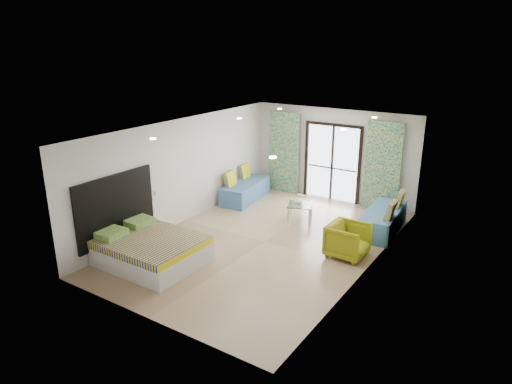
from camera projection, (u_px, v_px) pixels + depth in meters
The scene contains 24 objects.
floor at pixel (265, 242), 10.80m from camera, with size 5.00×7.50×0.01m, color #927657, non-canonical shape.
ceiling at pixel (265, 129), 9.95m from camera, with size 5.00×7.50×0.01m, color silver, non-canonical shape.
wall_back at pixel (333, 155), 13.35m from camera, with size 5.00×0.01×2.70m, color silver, non-canonical shape.
wall_front at pixel (142, 247), 7.40m from camera, with size 5.00×0.01×2.70m, color silver, non-canonical shape.
wall_left at pixel (183, 171), 11.67m from camera, with size 0.01×7.50×2.70m, color silver, non-canonical shape.
wall_right at pixel (371, 209), 9.08m from camera, with size 0.01×7.50×2.70m, color silver, non-canonical shape.
balcony_door at pixel (332, 158), 13.36m from camera, with size 1.76×0.08×2.28m.
balcony_rail at pixel (332, 168), 13.46m from camera, with size 1.52×0.03×0.04m, color #595451.
curtain_left at pixel (284, 153), 14.05m from camera, with size 1.00×0.10×2.50m, color silver.
curtain_right at pixel (383, 167), 12.44m from camera, with size 1.00×0.10×2.50m, color silver.
downlight_a at pixel (153, 139), 9.10m from camera, with size 0.12×0.12×0.02m, color #FFE0B2.
downlight_b at pixel (273, 157), 7.64m from camera, with size 0.12×0.12×0.02m, color #FFE0B2.
downlight_c at pixel (239, 118), 11.48m from camera, with size 0.12×0.12×0.02m, color #FFE0B2.
downlight_d at pixel (343, 130), 10.02m from camera, with size 0.12×0.12×0.02m, color #FFE0B2.
downlight_e at pixel (280, 109), 13.07m from camera, with size 0.12×0.12×0.02m, color #FFE0B2.
downlight_f at pixel (374, 117), 11.61m from camera, with size 0.12×0.12×0.02m, color #FFE0B2.
headboard at pixel (116, 208), 9.98m from camera, with size 0.06×2.10×1.50m, color black.
switch_plate at pixel (157, 193), 10.98m from camera, with size 0.02×0.10×0.10m, color silver.
bed at pixel (151, 250), 9.71m from camera, with size 2.07×1.69×0.71m.
daybed_left at pixel (245, 190), 13.60m from camera, with size 1.01×2.03×0.96m.
daybed_right at pixel (383, 220), 11.33m from camera, with size 0.91×2.03×0.97m.
coffee_table at pixel (300, 206), 12.03m from camera, with size 0.84×0.84×0.74m.
vase at pixel (298, 200), 12.00m from camera, with size 0.21×0.21×0.21m, color white.
armchair at pixel (348, 239), 9.96m from camera, with size 0.81×0.76×0.83m, color olive.
Camera 1 is at (5.23, -8.38, 4.53)m, focal length 32.00 mm.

